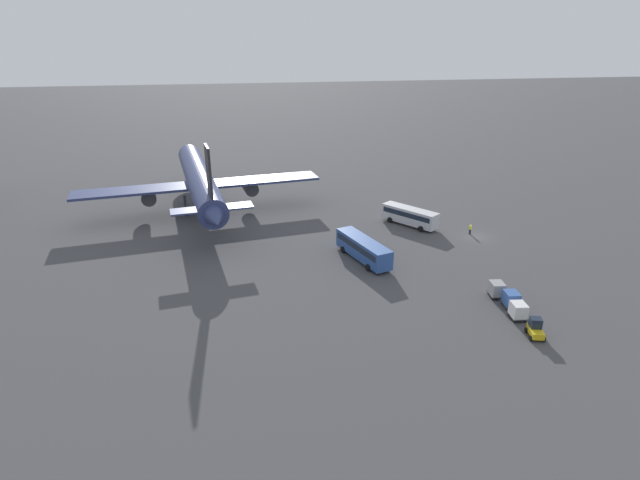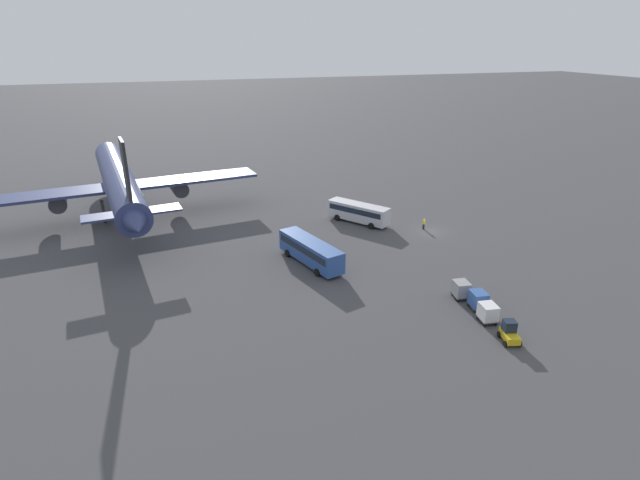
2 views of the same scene
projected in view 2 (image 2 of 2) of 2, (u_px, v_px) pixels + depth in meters
ground_plane at (430, 232)px, 76.31m from camera, size 600.00×600.00×0.00m
airplane at (119, 182)px, 80.32m from camera, size 51.00×44.26×16.02m
shuttle_bus_near at (358, 211)px, 79.38m from camera, size 9.91×7.98×3.10m
shuttle_bus_far at (311, 250)px, 64.90m from camera, size 11.85×5.75×3.22m
baggage_tug at (510, 332)px, 48.62m from camera, size 2.67×2.19×2.10m
worker_person at (424, 224)px, 76.97m from camera, size 0.38×0.38×1.74m
cargo_cart_white at (488, 312)px, 51.72m from camera, size 2.21×1.94×2.06m
cargo_cart_blue at (478, 299)px, 54.26m from camera, size 2.21×1.94×2.06m
cargo_cart_grey at (461, 289)px, 56.49m from camera, size 2.21×1.94×2.06m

